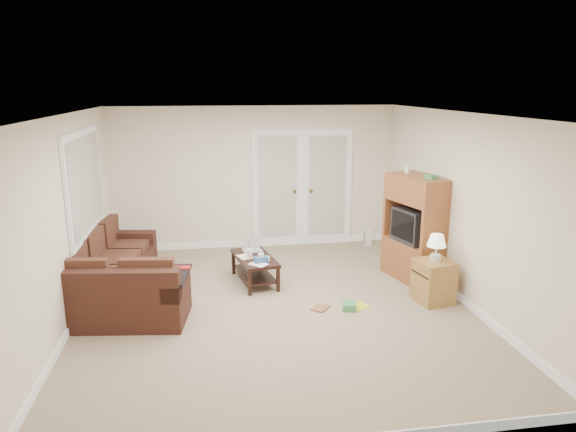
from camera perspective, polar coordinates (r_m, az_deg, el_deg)
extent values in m
plane|color=gray|center=(6.83, -1.35, -10.16)|extent=(5.50, 5.50, 0.00)
cube|color=silver|center=(6.23, -1.49, 11.26)|extent=(5.00, 5.50, 0.02)
cube|color=white|center=(6.59, -23.52, -0.79)|extent=(0.02, 5.50, 2.50)
cube|color=white|center=(7.18, 18.78, 0.81)|extent=(0.02, 5.50, 2.50)
cube|color=white|center=(9.09, -3.72, 4.25)|extent=(5.00, 0.02, 2.50)
cube|color=white|center=(3.85, 4.08, -9.91)|extent=(5.00, 0.02, 2.50)
cube|color=silver|center=(9.15, -1.18, 2.91)|extent=(0.90, 0.04, 2.13)
cube|color=silver|center=(9.31, 4.32, 3.07)|extent=(0.90, 0.04, 2.13)
cube|color=silver|center=(9.12, -1.16, 3.19)|extent=(0.68, 0.02, 1.80)
cube|color=silver|center=(9.28, 4.36, 3.34)|extent=(0.68, 0.02, 1.80)
cube|color=silver|center=(7.47, -21.69, 3.41)|extent=(0.04, 1.92, 1.42)
cube|color=silver|center=(7.46, -21.50, 3.42)|extent=(0.02, 1.74, 1.24)
cube|color=#3B1F16|center=(7.79, -18.93, -6.32)|extent=(1.09, 2.18, 0.38)
cube|color=#3B1F16|center=(7.76, -21.27, -3.59)|extent=(0.49, 2.10, 0.39)
cube|color=#3B1F16|center=(8.55, -17.25, -2.32)|extent=(0.84, 0.32, 0.20)
cube|color=#512E20|center=(7.69, -18.55, -4.62)|extent=(0.80, 2.05, 0.11)
cube|color=#3B1F16|center=(6.75, -18.19, -9.49)|extent=(1.73, 1.03, 0.38)
cube|color=#3B1F16|center=(6.34, -19.23, -7.36)|extent=(1.65, 0.43, 0.39)
cube|color=#3B1F16|center=(6.47, -12.33, -7.34)|extent=(0.32, 0.84, 0.20)
cube|color=#512E20|center=(6.72, -18.18, -7.33)|extent=(1.60, 0.74, 0.11)
cube|color=black|center=(6.43, -12.38, -6.40)|extent=(0.38, 0.76, 0.03)
cube|color=red|center=(6.60, -12.07, -5.65)|extent=(0.30, 0.15, 0.02)
cube|color=black|center=(7.55, -3.74, -4.69)|extent=(0.67, 1.05, 0.04)
cube|color=black|center=(7.64, -3.71, -6.42)|extent=(0.58, 0.97, 0.03)
cylinder|color=white|center=(7.46, -4.31, -4.19)|extent=(0.08, 0.08, 0.14)
cylinder|color=red|center=(7.42, -4.33, -3.21)|extent=(0.01, 0.01, 0.12)
cube|color=#2C5791|center=(7.30, -3.02, -4.85)|extent=(0.21, 0.14, 0.08)
cube|color=white|center=(7.46, -3.55, -4.72)|extent=(0.42, 0.58, 0.00)
cube|color=brown|center=(7.95, 13.86, -4.74)|extent=(0.77, 1.08, 0.59)
cube|color=brown|center=(7.68, 14.33, 2.88)|extent=(0.77, 1.08, 0.39)
cube|color=black|center=(7.79, 13.98, -1.01)|extent=(0.61, 0.69, 0.49)
cube|color=black|center=(7.64, 12.56, -1.07)|extent=(0.14, 0.49, 0.39)
cube|color=#3E8948|center=(7.45, 15.59, 4.22)|extent=(0.16, 0.20, 0.06)
cylinder|color=white|center=(7.86, 13.13, 5.09)|extent=(0.07, 0.07, 0.12)
cube|color=#A1763B|center=(7.18, 15.88, -6.99)|extent=(0.52, 0.52, 0.58)
cylinder|color=beige|center=(7.07, 16.06, -4.48)|extent=(0.14, 0.14, 0.09)
cylinder|color=beige|center=(7.04, 16.12, -3.66)|extent=(0.03, 0.03, 0.12)
cone|color=white|center=(7.00, 16.20, -2.62)|extent=(0.25, 0.25, 0.16)
cube|color=white|center=(9.46, 8.85, -2.35)|extent=(0.12, 0.10, 0.30)
cube|color=yellow|center=(6.93, 7.84, -9.92)|extent=(0.34, 0.32, 0.01)
cube|color=#3E8948|center=(6.83, 6.81, -9.87)|extent=(0.22, 0.26, 0.09)
imported|color=brown|center=(6.86, 2.94, -9.99)|extent=(0.30, 0.30, 0.02)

